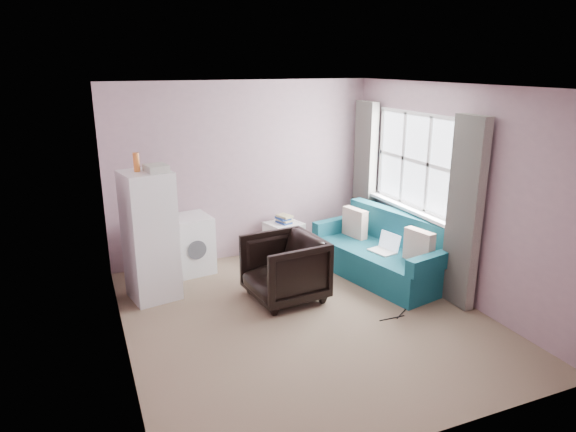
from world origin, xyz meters
The scene contains 8 objects.
room centered at (0.02, 0.01, 1.25)m, with size 3.84×4.24×2.54m.
armchair centered at (-0.03, 0.51, 0.42)m, with size 0.82×0.77×0.85m, color black.
fridge centered at (-1.46, 1.17, 0.78)m, with size 0.63×0.62×1.76m.
washing_machine centered at (-0.89, 1.79, 0.40)m, with size 0.62×0.62×0.77m.
side_table centered at (0.51, 1.85, 0.29)m, with size 0.55×0.55×0.62m.
sofa centered at (1.43, 0.63, 0.30)m, with size 1.22×2.00×0.83m.
window_dressing centered at (1.78, 0.70, 1.11)m, with size 0.17×2.62×2.18m.
floor_cables centered at (0.96, -0.39, 0.01)m, with size 0.47×0.19×0.01m.
Camera 1 is at (-2.16, -4.70, 2.72)m, focal length 32.00 mm.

